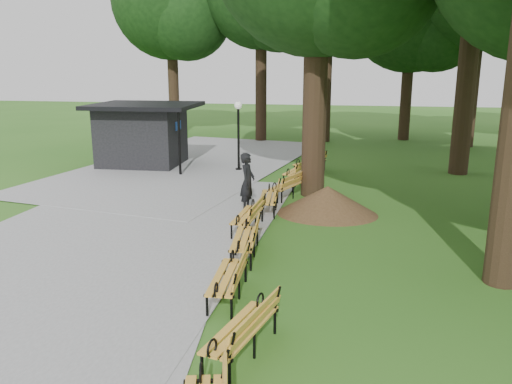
% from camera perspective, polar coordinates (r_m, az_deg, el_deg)
% --- Properties ---
extents(ground, '(100.00, 100.00, 0.00)m').
position_cam_1_polar(ground, '(9.37, -4.45, -14.09)').
color(ground, '#2C601B').
rests_on(ground, ground).
extents(path, '(12.00, 38.00, 0.06)m').
position_cam_1_polar(path, '(13.34, -17.94, -5.88)').
color(path, gray).
rests_on(path, ground).
extents(person, '(0.48, 0.69, 1.80)m').
position_cam_1_polar(person, '(15.73, -0.94, 1.08)').
color(person, black).
rests_on(person, ground).
extents(kiosk, '(4.50, 3.95, 2.74)m').
position_cam_1_polar(kiosk, '(23.48, -12.46, 6.20)').
color(kiosk, black).
rests_on(kiosk, ground).
extents(lamp_post, '(0.32, 0.32, 2.90)m').
position_cam_1_polar(lamp_post, '(21.65, -1.96, 7.85)').
color(lamp_post, black).
rests_on(lamp_post, ground).
extents(dirt_mound, '(2.54, 2.54, 0.86)m').
position_cam_1_polar(dirt_mound, '(15.64, 7.87, -0.89)').
color(dirt_mound, '#47301C').
rests_on(dirt_mound, ground).
extents(bench_2, '(1.08, 2.00, 0.88)m').
position_cam_1_polar(bench_2, '(8.21, -1.64, -14.87)').
color(bench_2, gold).
rests_on(bench_2, ground).
extents(bench_3, '(0.74, 1.93, 0.88)m').
position_cam_1_polar(bench_3, '(10.01, -3.14, -9.35)').
color(bench_3, gold).
rests_on(bench_3, ground).
extents(bench_4, '(0.82, 1.95, 0.88)m').
position_cam_1_polar(bench_4, '(12.07, -1.25, -5.20)').
color(bench_4, gold).
rests_on(bench_4, ground).
extents(bench_5, '(0.73, 1.93, 0.88)m').
position_cam_1_polar(bench_5, '(13.91, -0.93, -2.60)').
color(bench_5, gold).
rests_on(bench_5, ground).
extents(bench_6, '(0.79, 1.95, 0.88)m').
position_cam_1_polar(bench_6, '(15.78, 1.41, -0.60)').
color(bench_6, gold).
rests_on(bench_6, ground).
extents(bench_7, '(1.26, 2.00, 0.88)m').
position_cam_1_polar(bench_7, '(17.40, 3.49, 0.76)').
color(bench_7, gold).
rests_on(bench_7, ground).
extents(bench_8, '(1.05, 1.99, 0.88)m').
position_cam_1_polar(bench_8, '(19.74, 4.49, 2.33)').
color(bench_8, gold).
rests_on(bench_8, ground).
extents(bench_9, '(1.44, 1.98, 0.88)m').
position_cam_1_polar(bench_9, '(21.52, 5.96, 3.26)').
color(bench_9, gold).
rests_on(bench_9, ground).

